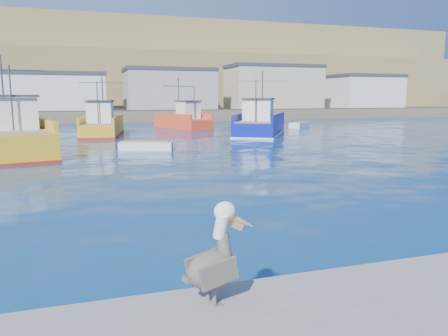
# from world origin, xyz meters

# --- Properties ---
(ground) EXTENTS (260.00, 260.00, 0.00)m
(ground) POSITION_xyz_m (0.00, 0.00, 0.00)
(ground) COLOR #072055
(ground) RESTS_ON ground
(dock_bollards) EXTENTS (36.20, 0.20, 0.30)m
(dock_bollards) POSITION_xyz_m (0.60, -3.40, 0.65)
(dock_bollards) COLOR #4C4C4C
(dock_bollards) RESTS_ON dock
(far_shore) EXTENTS (200.00, 81.00, 24.00)m
(far_shore) POSITION_xyz_m (0.00, 109.20, 8.98)
(far_shore) COLOR brown
(far_shore) RESTS_ON ground
(trawler_yellow_a) EXTENTS (7.24, 13.76, 6.75)m
(trawler_yellow_a) POSITION_xyz_m (-9.56, 22.40, 1.14)
(trawler_yellow_a) COLOR gold
(trawler_yellow_a) RESTS_ON ground
(trawler_yellow_b) EXTENTS (4.92, 10.03, 6.30)m
(trawler_yellow_b) POSITION_xyz_m (-2.90, 35.07, 0.95)
(trawler_yellow_b) COLOR gold
(trawler_yellow_b) RESTS_ON ground
(trawler_blue) EXTENTS (9.08, 11.60, 6.50)m
(trawler_blue) POSITION_xyz_m (12.35, 30.96, 1.03)
(trawler_blue) COLOR #08139A
(trawler_blue) RESTS_ON ground
(boat_orange) EXTENTS (5.93, 9.05, 6.10)m
(boat_orange) POSITION_xyz_m (7.13, 42.63, 1.04)
(boat_orange) COLOR #F24120
(boat_orange) RESTS_ON ground
(skiff_mid) EXTENTS (3.99, 2.39, 0.82)m
(skiff_mid) POSITION_xyz_m (-0.48, 21.47, 0.26)
(skiff_mid) COLOR silver
(skiff_mid) RESTS_ON ground
(skiff_far) EXTENTS (3.82, 3.75, 0.86)m
(skiff_far) POSITION_xyz_m (21.07, 39.08, 0.28)
(skiff_far) COLOR silver
(skiff_far) RESTS_ON ground
(pelican) EXTENTS (1.35, 0.75, 1.67)m
(pelican) POSITION_xyz_m (-2.86, -3.65, 1.21)
(pelican) COLOR #595451
(pelican) RESTS_ON dock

